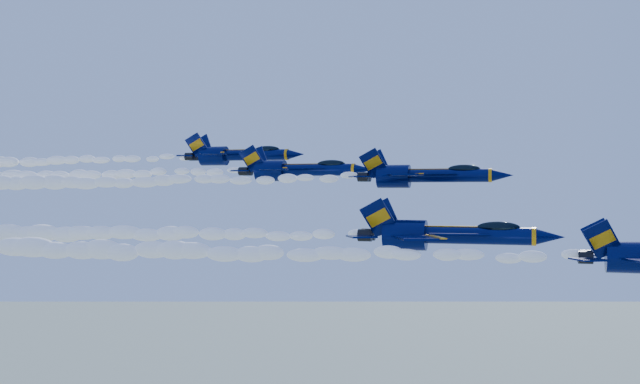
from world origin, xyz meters
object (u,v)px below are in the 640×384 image
(jet_fourth, at_px, (297,170))
(jet_fifth, at_px, (237,155))
(jet_second, at_px, (445,234))
(jet_third, at_px, (424,175))

(jet_fourth, height_order, jet_fifth, jet_fifth)
(jet_second, height_order, jet_fifth, jet_fifth)
(jet_second, relative_size, jet_fourth, 1.15)
(jet_second, bearing_deg, jet_fifth, 146.48)
(jet_second, bearing_deg, jet_third, 114.01)
(jet_fourth, relative_size, jet_fifth, 0.99)
(jet_third, bearing_deg, jet_second, -65.99)
(jet_fourth, bearing_deg, jet_second, -34.07)
(jet_second, xyz_separation_m, jet_fifth, (-30.19, 20.00, 9.07))
(jet_second, height_order, jet_fourth, jet_fourth)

